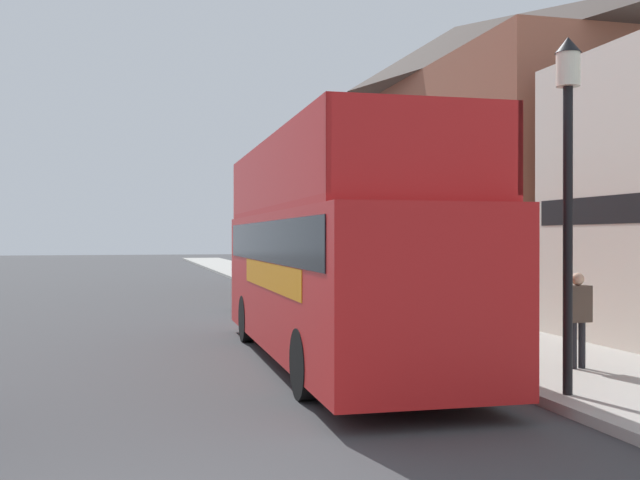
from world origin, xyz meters
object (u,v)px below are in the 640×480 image
parked_car_ahead_of_bus (274,292)px  lamp_post_nearest (568,149)px  tour_bus (332,265)px  lamp_post_second (360,190)px  pedestrian_third (578,311)px

parked_car_ahead_of_bus → lamp_post_nearest: (1.59, -12.70, 2.82)m
tour_bus → lamp_post_second: 6.51m
tour_bus → parked_car_ahead_of_bus: 8.62m
tour_bus → lamp_post_nearest: 5.00m
lamp_post_second → pedestrian_third: bearing=-82.3°
tour_bus → parked_car_ahead_of_bus: tour_bus is taller
tour_bus → parked_car_ahead_of_bus: size_ratio=2.22×
parked_car_ahead_of_bus → lamp_post_nearest: bearing=-83.0°
tour_bus → pedestrian_third: 4.29m
tour_bus → pedestrian_third: (3.47, -2.42, -0.68)m
lamp_post_nearest → lamp_post_second: size_ratio=0.99×
tour_bus → lamp_post_second: size_ratio=2.03×
lamp_post_second → lamp_post_nearest: bearing=-91.1°
parked_car_ahead_of_bus → pedestrian_third: pedestrian_third is taller
tour_bus → lamp_post_second: bearing=68.9°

